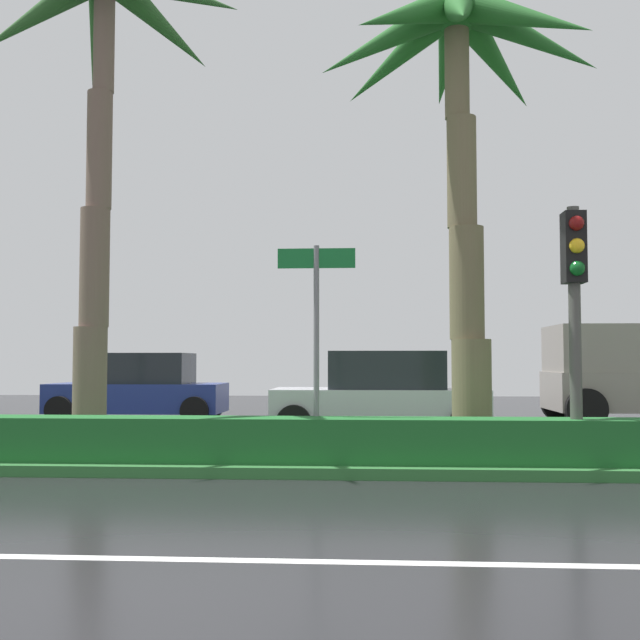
# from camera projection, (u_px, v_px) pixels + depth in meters

# --- Properties ---
(ground_plane) EXTENTS (90.00, 42.00, 0.10)m
(ground_plane) POSITION_uv_depth(u_px,v_px,m) (267.00, 455.00, 12.90)
(ground_plane) COLOR black
(near_lane_divider_stripe) EXTENTS (81.00, 0.14, 0.01)m
(near_lane_divider_stripe) POSITION_uv_depth(u_px,v_px,m) (146.00, 559.00, 5.92)
(near_lane_divider_stripe) COLOR white
(near_lane_divider_stripe) RESTS_ON ground_plane
(median_strip) EXTENTS (85.50, 4.00, 0.15)m
(median_strip) POSITION_uv_depth(u_px,v_px,m) (258.00, 455.00, 11.91)
(median_strip) COLOR #2D6B33
(median_strip) RESTS_ON ground_plane
(median_hedge) EXTENTS (76.50, 0.70, 0.60)m
(median_hedge) POSITION_uv_depth(u_px,v_px,m) (244.00, 439.00, 10.53)
(median_hedge) COLOR #1E6028
(median_hedge) RESTS_ON median_strip
(palm_tree_centre_left) EXTENTS (4.62, 4.40, 8.21)m
(palm_tree_centre_left) POSITION_uv_depth(u_px,v_px,m) (104.00, 53.00, 12.58)
(palm_tree_centre_left) COLOR brown
(palm_tree_centre_left) RESTS_ON median_strip
(palm_tree_centre) EXTENTS (4.46, 4.54, 7.32)m
(palm_tree_centre) POSITION_uv_depth(u_px,v_px,m) (457.00, 78.00, 11.84)
(palm_tree_centre) COLOR #6D6245
(palm_tree_centre) RESTS_ON median_strip
(traffic_signal_median_right) EXTENTS (0.28, 0.43, 3.44)m
(traffic_signal_median_right) POSITION_uv_depth(u_px,v_px,m) (575.00, 286.00, 10.30)
(traffic_signal_median_right) COLOR #4C4C47
(traffic_signal_median_right) RESTS_ON median_strip
(street_name_sign) EXTENTS (1.10, 0.08, 3.00)m
(street_name_sign) POSITION_uv_depth(u_px,v_px,m) (316.00, 321.00, 10.87)
(street_name_sign) COLOR slate
(street_name_sign) RESTS_ON median_strip
(car_in_traffic_second) EXTENTS (4.30, 2.02, 1.72)m
(car_in_traffic_second) POSITION_uv_depth(u_px,v_px,m) (140.00, 389.00, 19.39)
(car_in_traffic_second) COLOR navy
(car_in_traffic_second) RESTS_ON ground_plane
(car_in_traffic_third) EXTENTS (4.30, 2.02, 1.72)m
(car_in_traffic_third) POSITION_uv_depth(u_px,v_px,m) (381.00, 395.00, 15.67)
(car_in_traffic_third) COLOR silver
(car_in_traffic_third) RESTS_ON ground_plane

